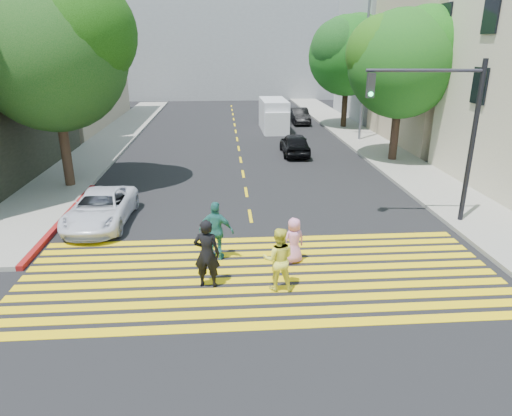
{
  "coord_description": "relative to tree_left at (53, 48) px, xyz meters",
  "views": [
    {
      "loc": [
        -0.96,
        -10.18,
        6.15
      ],
      "look_at": [
        0.0,
        3.0,
        1.4
      ],
      "focal_mm": 32.0,
      "sensor_mm": 36.0,
      "label": 1
    }
  ],
  "objects": [
    {
      "name": "dark_car_near",
      "position": [
        11.09,
        5.79,
        -5.35
      ],
      "size": [
        1.6,
        3.82,
        1.29
      ],
      "primitive_type": "imported",
      "rotation": [
        0.0,
        0.0,
        3.12
      ],
      "color": "black",
      "rests_on": "ground"
    },
    {
      "name": "dark_car_parked",
      "position": [
        13.21,
        17.03,
        -5.38
      ],
      "size": [
        1.32,
        3.78,
        1.25
      ],
      "primitive_type": "imported",
      "rotation": [
        0.0,
        0.0,
        0.0
      ],
      "color": "black",
      "rests_on": "ground"
    },
    {
      "name": "sidewalk_right",
      "position": [
        16.35,
        4.75,
        -5.92
      ],
      "size": [
        3.0,
        60.0,
        0.15
      ],
      "primitive_type": "cube",
      "color": "gray",
      "rests_on": "ground"
    },
    {
      "name": "crosswalk",
      "position": [
        7.85,
        -8.97,
        -5.99
      ],
      "size": [
        13.4,
        5.3,
        0.01
      ],
      "color": "yellow",
      "rests_on": "ground"
    },
    {
      "name": "curb_red",
      "position": [
        0.95,
        -4.25,
        -5.92
      ],
      "size": [
        0.2,
        8.0,
        0.16
      ],
      "primitive_type": "cube",
      "color": "maroon",
      "rests_on": "ground"
    },
    {
      "name": "white_van",
      "position": [
        10.74,
        13.89,
        -4.91
      ],
      "size": [
        1.87,
        4.86,
        2.29
      ],
      "rotation": [
        0.0,
        0.0,
        0.01
      ],
      "color": "silver",
      "rests_on": "ground"
    },
    {
      "name": "lane_line",
      "position": [
        7.85,
        12.25,
        -5.99
      ],
      "size": [
        0.12,
        34.4,
        0.01
      ],
      "color": "yellow",
      "rests_on": "ground"
    },
    {
      "name": "backdrop_block",
      "position": [
        7.85,
        37.75,
        0.0
      ],
      "size": [
        30.0,
        8.0,
        12.0
      ],
      "primitive_type": "cube",
      "color": "gray",
      "rests_on": "ground"
    },
    {
      "name": "pedestrian_extra",
      "position": [
        6.62,
        -7.83,
        -5.09
      ],
      "size": [
        1.14,
        0.7,
        1.82
      ],
      "primitive_type": "imported",
      "rotation": [
        0.0,
        0.0,
        2.88
      ],
      "color": "#287571",
      "rests_on": "ground"
    },
    {
      "name": "sidewalk_left",
      "position": [
        -0.65,
        11.75,
        -5.92
      ],
      "size": [
        3.0,
        40.0,
        0.15
      ],
      "primitive_type": "cube",
      "color": "gray",
      "rests_on": "ground"
    },
    {
      "name": "white_sedan",
      "position": [
        2.43,
        -4.64,
        -5.4
      ],
      "size": [
        2.1,
        4.34,
        1.19
      ],
      "primitive_type": "imported",
      "rotation": [
        0.0,
        0.0,
        -0.03
      ],
      "color": "silver",
      "rests_on": "ground"
    },
    {
      "name": "building_right_tan",
      "position": [
        22.85,
        8.75,
        -1.0
      ],
      "size": [
        10.0,
        10.0,
        10.0
      ],
      "primitive_type": "cube",
      "color": "tan",
      "rests_on": "ground"
    },
    {
      "name": "tree_right_far",
      "position": [
        16.3,
        14.58,
        -0.33
      ],
      "size": [
        7.69,
        7.69,
        8.4
      ],
      "rotation": [
        0.0,
        0.0,
        0.43
      ],
      "color": "black",
      "rests_on": "ground"
    },
    {
      "name": "pedestrian_man",
      "position": [
        6.39,
        -9.46,
        -5.05
      ],
      "size": [
        0.76,
        0.57,
        1.9
      ],
      "primitive_type": "imported",
      "rotation": [
        0.0,
        0.0,
        2.97
      ],
      "color": "black",
      "rests_on": "ground"
    },
    {
      "name": "ground",
      "position": [
        7.85,
        -10.25,
        -6.0
      ],
      "size": [
        120.0,
        120.0,
        0.0
      ],
      "primitive_type": "plane",
      "color": "black"
    },
    {
      "name": "pedestrian_woman",
      "position": [
        8.25,
        -9.77,
        -5.13
      ],
      "size": [
        0.9,
        0.73,
        1.74
      ],
      "primitive_type": "imported",
      "rotation": [
        0.0,
        0.0,
        3.05
      ],
      "color": "#F3ED4A",
      "rests_on": "ground"
    },
    {
      "name": "traffic_signal",
      "position": [
        14.37,
        -5.43,
        -2.29
      ],
      "size": [
        3.9,
        0.6,
        5.73
      ],
      "rotation": [
        0.0,
        0.0,
        -0.1
      ],
      "color": "black",
      "rests_on": "ground"
    },
    {
      "name": "silver_car",
      "position": [
        11.37,
        18.2,
        -5.34
      ],
      "size": [
        1.92,
        4.59,
        1.33
      ],
      "primitive_type": "imported",
      "rotation": [
        0.0,
        0.0,
        3.16
      ],
      "color": "#98A2B1",
      "rests_on": "ground"
    },
    {
      "name": "tree_right_near",
      "position": [
        16.33,
        3.76,
        -0.53
      ],
      "size": [
        7.28,
        7.01,
        8.09
      ],
      "rotation": [
        0.0,
        0.0,
        -0.32
      ],
      "color": "#2F2118",
      "rests_on": "ground"
    },
    {
      "name": "pedestrian_child",
      "position": [
        8.9,
        -8.21,
        -5.3
      ],
      "size": [
        0.79,
        0.66,
        1.39
      ],
      "primitive_type": "imported",
      "rotation": [
        0.0,
        0.0,
        3.51
      ],
      "color": "pink",
      "rests_on": "ground"
    },
    {
      "name": "building_right_grey",
      "position": [
        22.85,
        19.75,
        -1.0
      ],
      "size": [
        10.0,
        10.0,
        10.0
      ],
      "primitive_type": "cube",
      "color": "gray",
      "rests_on": "ground"
    },
    {
      "name": "tree_left",
      "position": [
        0.0,
        0.0,
        0.0
      ],
      "size": [
        8.01,
        7.72,
        8.9
      ],
      "rotation": [
        0.0,
        0.0,
        -0.3
      ],
      "color": "#412F21",
      "rests_on": "ground"
    },
    {
      "name": "street_lamp",
      "position": [
        15.84,
        9.49,
        -0.78
      ],
      "size": [
        2.05,
        0.57,
        9.1
      ],
      "rotation": [
        0.0,
        0.0,
        -0.19
      ],
      "color": "slate",
      "rests_on": "ground"
    },
    {
      "name": "building_left_tan",
      "position": [
        -8.15,
        17.75,
        -1.0
      ],
      "size": [
        12.0,
        16.0,
        10.0
      ],
      "primitive_type": "cube",
      "color": "tan",
      "rests_on": "ground"
    }
  ]
}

